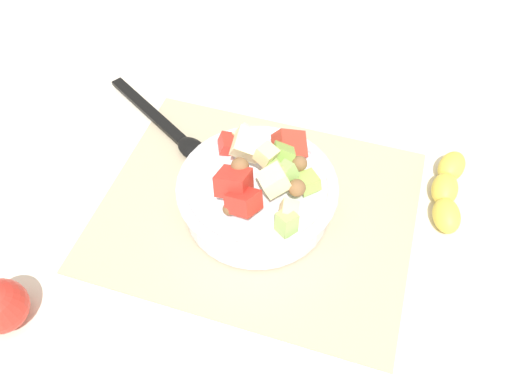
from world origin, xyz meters
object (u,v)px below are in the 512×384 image
(salad_bowl, at_px, (257,193))
(whole_apple, at_px, (0,306))
(serving_spoon, at_px, (171,130))
(banana_whole, at_px, (448,190))

(salad_bowl, xyz_separation_m, whole_apple, (-0.24, -0.24, -0.01))
(whole_apple, bearing_deg, salad_bowl, 45.51)
(salad_bowl, height_order, serving_spoon, salad_bowl)
(whole_apple, distance_m, banana_whole, 0.60)
(whole_apple, height_order, banana_whole, whole_apple)
(salad_bowl, relative_size, banana_whole, 1.40)
(serving_spoon, relative_size, whole_apple, 2.90)
(serving_spoon, bearing_deg, banana_whole, 0.35)
(serving_spoon, bearing_deg, whole_apple, -100.75)
(salad_bowl, xyz_separation_m, banana_whole, (0.25, 0.10, -0.02))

